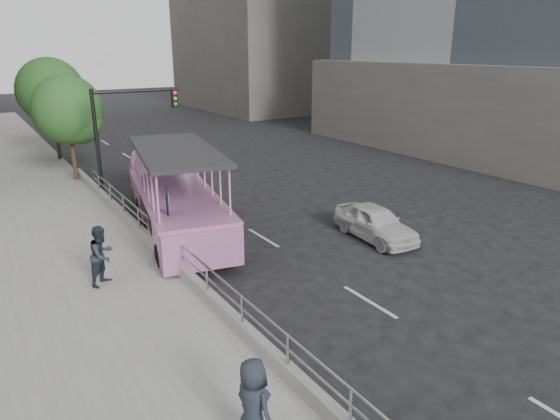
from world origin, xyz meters
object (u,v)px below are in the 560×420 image
object	(u,v)px
duck_boat	(173,196)
street_tree_near	(70,112)
traffic_signal	(121,125)
street_tree_far	(53,94)
pedestrian_far	(253,405)
pedestrian_mid	(102,255)
parking_sign	(168,217)
car	(375,222)

from	to	relation	value
duck_boat	street_tree_near	size ratio (longest dim) A/B	1.88
traffic_signal	street_tree_far	xyz separation A→B (m)	(-1.40, 9.43, 0.81)
street_tree_near	street_tree_far	size ratio (longest dim) A/B	0.89
pedestrian_far	traffic_signal	size ratio (longest dim) A/B	0.34
street_tree_far	pedestrian_far	bearing A→B (deg)	-93.28
pedestrian_far	traffic_signal	bearing A→B (deg)	-19.26
pedestrian_mid	pedestrian_far	xyz separation A→B (m)	(0.57, -7.91, -0.03)
street_tree_far	parking_sign	bearing A→B (deg)	-89.33
car	pedestrian_far	xyz separation A→B (m)	(-9.21, -6.92, 0.52)
pedestrian_far	street_tree_far	bearing A→B (deg)	-13.09
duck_boat	car	distance (m)	8.01
street_tree_near	duck_boat	bearing A→B (deg)	-78.03
car	pedestrian_mid	xyz separation A→B (m)	(-9.79, 0.98, 0.55)
duck_boat	parking_sign	world-z (taller)	duck_boat
parking_sign	traffic_signal	xyz separation A→B (m)	(1.18, 9.06, 1.79)
street_tree_far	street_tree_near	bearing A→B (deg)	-91.91
street_tree_near	traffic_signal	bearing A→B (deg)	-65.02
duck_boat	pedestrian_far	distance (m)	12.67
street_tree_far	car	bearing A→B (deg)	-69.30
car	traffic_signal	xyz separation A→B (m)	(-6.26, 10.84, 2.85)
street_tree_far	duck_boat	bearing A→B (deg)	-83.52
parking_sign	street_tree_far	world-z (taller)	street_tree_far
duck_boat	traffic_signal	xyz separation A→B (m)	(-0.30, 5.52, 2.20)
pedestrian_far	street_tree_near	distance (m)	21.40
duck_boat	car	bearing A→B (deg)	-41.74
parking_sign	street_tree_far	bearing A→B (deg)	90.67
traffic_signal	street_tree_near	world-z (taller)	street_tree_near
pedestrian_far	duck_boat	bearing A→B (deg)	-24.70
pedestrian_far	parking_sign	distance (m)	8.89
parking_sign	street_tree_near	bearing A→B (deg)	91.91
pedestrian_far	parking_sign	xyz separation A→B (m)	(1.77, 8.70, 0.53)
pedestrian_mid	parking_sign	world-z (taller)	parking_sign
pedestrian_far	parking_sign	world-z (taller)	parking_sign
car	street_tree_far	distance (m)	21.97
car	street_tree_near	distance (m)	16.59
pedestrian_far	street_tree_far	distance (m)	27.41
duck_boat	street_tree_far	bearing A→B (deg)	96.48
duck_boat	street_tree_near	world-z (taller)	street_tree_near
car	traffic_signal	distance (m)	12.83
car	traffic_signal	bearing A→B (deg)	124.31
pedestrian_mid	street_tree_far	size ratio (longest dim) A/B	0.28
duck_boat	street_tree_far	xyz separation A→B (m)	(-1.70, 14.95, 3.01)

